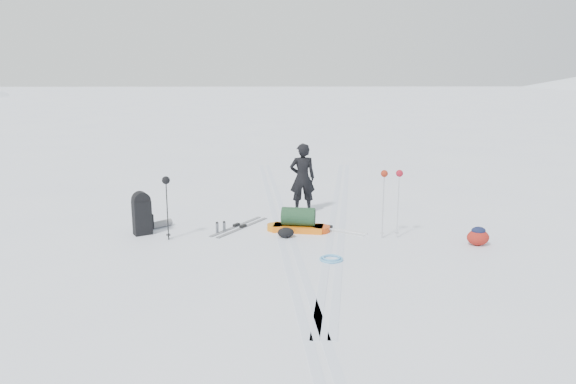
# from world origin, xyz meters

# --- Properties ---
(ground) EXTENTS (200.00, 200.00, 0.00)m
(ground) POSITION_xyz_m (0.00, 0.00, 0.00)
(ground) COLOR white
(ground) RESTS_ON ground
(ski_tracks) EXTENTS (3.38, 17.97, 0.01)m
(ski_tracks) POSITION_xyz_m (0.61, 0.88, 0.00)
(ski_tracks) COLOR silver
(ski_tracks) RESTS_ON ground
(skier) EXTENTS (0.67, 0.47, 1.75)m
(skier) POSITION_xyz_m (0.47, 1.94, 0.88)
(skier) COLOR black
(skier) RESTS_ON ground
(pulk_sled) EXTENTS (1.46, 0.64, 0.54)m
(pulk_sled) POSITION_xyz_m (0.30, 0.24, 0.21)
(pulk_sled) COLOR orange
(pulk_sled) RESTS_ON ground
(expedition_rucksack) EXTENTS (0.76, 0.98, 0.95)m
(expedition_rucksack) POSITION_xyz_m (-3.08, 0.15, 0.44)
(expedition_rucksack) COLOR black
(expedition_rucksack) RESTS_ON ground
(ski_poles_black) EXTENTS (0.17, 0.20, 1.37)m
(ski_poles_black) POSITION_xyz_m (-2.48, -0.31, 1.12)
(ski_poles_black) COLOR black
(ski_poles_black) RESTS_ON ground
(ski_poles_silver) EXTENTS (0.47, 0.17, 1.48)m
(ski_poles_silver) POSITION_xyz_m (2.23, -0.30, 1.24)
(ski_poles_silver) COLOR #B7BABF
(ski_poles_silver) RESTS_ON ground
(touring_skis_grey) EXTENTS (1.24, 1.75, 0.07)m
(touring_skis_grey) POSITION_xyz_m (-1.03, 0.59, 0.02)
(touring_skis_grey) COLOR gray
(touring_skis_grey) RESTS_ON ground
(touring_skis_white) EXTENTS (1.78, 1.22, 0.07)m
(touring_skis_white) POSITION_xyz_m (0.94, 0.39, 0.02)
(touring_skis_white) COLOR silver
(touring_skis_white) RESTS_ON ground
(rope_coil) EXTENTS (0.57, 0.57, 0.05)m
(rope_coil) POSITION_xyz_m (0.85, -1.69, 0.03)
(rope_coil) COLOR #59A7D8
(rope_coil) RESTS_ON ground
(small_daypack) EXTENTS (0.52, 0.43, 0.39)m
(small_daypack) POSITION_xyz_m (3.95, -0.85, 0.19)
(small_daypack) COLOR maroon
(small_daypack) RESTS_ON ground
(thermos_pair) EXTENTS (0.21, 0.19, 0.25)m
(thermos_pair) POSITION_xyz_m (-1.42, 0.19, 0.12)
(thermos_pair) COLOR slate
(thermos_pair) RESTS_ON ground
(stuff_sack) EXTENTS (0.35, 0.27, 0.22)m
(stuff_sack) POSITION_xyz_m (0.01, -0.23, 0.11)
(stuff_sack) COLOR black
(stuff_sack) RESTS_ON ground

